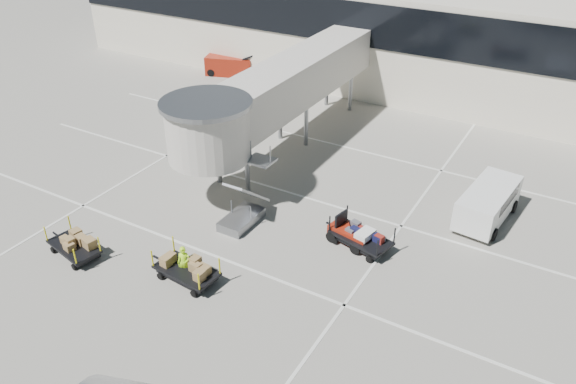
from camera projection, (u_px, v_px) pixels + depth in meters
name	position (u px, v px, depth m)	size (l,w,h in m)	color
ground	(205.00, 286.00, 25.38)	(140.00, 140.00, 0.00)	#A19E90
lane_markings	(294.00, 191.00, 32.57)	(40.00, 30.00, 0.02)	silver
terminal	(423.00, 36.00, 45.60)	(64.00, 12.11, 15.20)	beige
jet_bridge	(271.00, 95.00, 33.97)	(5.70, 20.40, 6.03)	beige
baggage_tug	(352.00, 234.00, 27.93)	(2.43, 1.82, 1.48)	maroon
suitcase_cart	(362.00, 239.00, 27.58)	(3.84, 2.22, 1.47)	black
box_cart_near	(184.00, 269.00, 25.52)	(3.74, 1.74, 1.44)	black
box_cart_far	(74.00, 246.00, 27.07)	(3.54, 1.95, 1.36)	black
ground_worker	(184.00, 263.00, 25.48)	(0.61, 0.40, 1.67)	#ACF319
minivan	(489.00, 200.00, 29.54)	(2.59, 5.10, 1.86)	white
belt_loader	(230.00, 66.00, 49.44)	(4.74, 2.96, 2.14)	maroon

